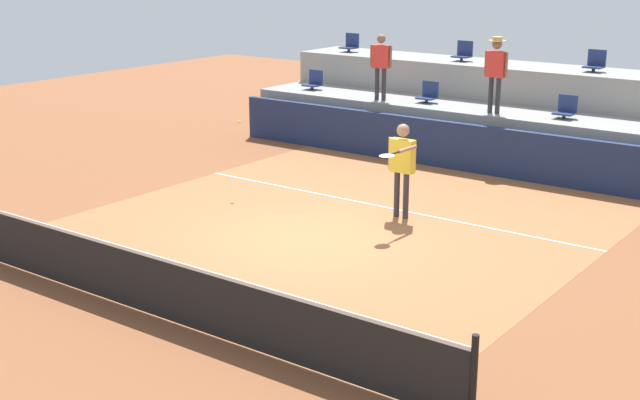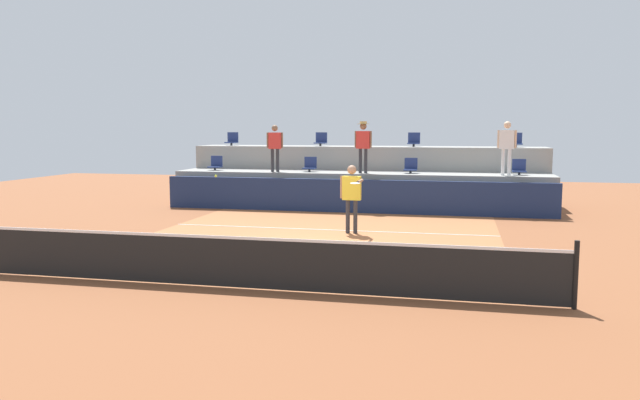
{
  "view_description": "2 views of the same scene",
  "coord_description": "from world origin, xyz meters",
  "px_view_note": "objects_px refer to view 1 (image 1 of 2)",
  "views": [
    {
      "loc": [
        8.79,
        -11.6,
        4.92
      ],
      "look_at": [
        0.57,
        -0.44,
        0.9
      ],
      "focal_mm": 48.65,
      "sensor_mm": 36.0,
      "label": 1
    },
    {
      "loc": [
        3.42,
        -13.85,
        2.77
      ],
      "look_at": [
        0.41,
        -0.63,
        1.19
      ],
      "focal_mm": 34.5,
      "sensor_mm": 36.0,
      "label": 2
    }
  ],
  "objects_px": {
    "spectator_in_white": "(381,61)",
    "spectator_with_hat": "(496,66)",
    "stadium_chair_upper_left": "(463,53)",
    "stadium_chair_upper_far_left": "(350,44)",
    "tennis_player": "(402,161)",
    "tennis_ball": "(239,122)",
    "stadium_chair_lower_right": "(566,109)",
    "stadium_chair_lower_left": "(428,94)",
    "stadium_chair_lower_far_left": "(314,81)",
    "stadium_chair_upper_right": "(595,63)"
  },
  "relations": [
    {
      "from": "tennis_ball",
      "to": "stadium_chair_lower_left",
      "type": "bearing_deg",
      "value": 78.03
    },
    {
      "from": "stadium_chair_upper_far_left",
      "to": "spectator_in_white",
      "type": "bearing_deg",
      "value": -42.03
    },
    {
      "from": "stadium_chair_lower_right",
      "to": "tennis_ball",
      "type": "bearing_deg",
      "value": -129.79
    },
    {
      "from": "tennis_player",
      "to": "spectator_in_white",
      "type": "xyz_separation_m",
      "value": [
        -3.58,
        4.86,
        1.11
      ]
    },
    {
      "from": "stadium_chair_lower_far_left",
      "to": "spectator_in_white",
      "type": "xyz_separation_m",
      "value": [
        2.38,
        -0.38,
        0.77
      ]
    },
    {
      "from": "stadium_chair_upper_left",
      "to": "stadium_chair_lower_far_left",
      "type": "bearing_deg",
      "value": -153.08
    },
    {
      "from": "stadium_chair_lower_right",
      "to": "tennis_player",
      "type": "bearing_deg",
      "value": -102.13
    },
    {
      "from": "spectator_in_white",
      "to": "spectator_with_hat",
      "type": "height_order",
      "value": "spectator_with_hat"
    },
    {
      "from": "stadium_chair_upper_right",
      "to": "tennis_player",
      "type": "height_order",
      "value": "stadium_chair_upper_right"
    },
    {
      "from": "stadium_chair_upper_far_left",
      "to": "stadium_chair_upper_left",
      "type": "height_order",
      "value": "same"
    },
    {
      "from": "stadium_chair_lower_far_left",
      "to": "tennis_player",
      "type": "bearing_deg",
      "value": -41.32
    },
    {
      "from": "stadium_chair_upper_left",
      "to": "stadium_chair_upper_far_left",
      "type": "bearing_deg",
      "value": 180.0
    },
    {
      "from": "stadium_chair_lower_left",
      "to": "stadium_chair_upper_right",
      "type": "bearing_deg",
      "value": 27.22
    },
    {
      "from": "stadium_chair_lower_right",
      "to": "spectator_in_white",
      "type": "bearing_deg",
      "value": -175.34
    },
    {
      "from": "stadium_chair_lower_left",
      "to": "stadium_chair_upper_far_left",
      "type": "height_order",
      "value": "stadium_chair_upper_far_left"
    },
    {
      "from": "stadium_chair_upper_far_left",
      "to": "stadium_chair_upper_left",
      "type": "relative_size",
      "value": 1.0
    },
    {
      "from": "stadium_chair_upper_right",
      "to": "spectator_with_hat",
      "type": "relative_size",
      "value": 0.3
    },
    {
      "from": "stadium_chair_upper_left",
      "to": "tennis_player",
      "type": "distance_m",
      "value": 7.54
    },
    {
      "from": "spectator_with_hat",
      "to": "tennis_player",
      "type": "bearing_deg",
      "value": -84.61
    },
    {
      "from": "stadium_chair_upper_right",
      "to": "spectator_in_white",
      "type": "bearing_deg",
      "value": -154.94
    },
    {
      "from": "stadium_chair_upper_far_left",
      "to": "spectator_with_hat",
      "type": "xyz_separation_m",
      "value": [
        5.55,
        -2.18,
        0.02
      ]
    },
    {
      "from": "stadium_chair_upper_far_left",
      "to": "spectator_in_white",
      "type": "height_order",
      "value": "spectator_in_white"
    },
    {
      "from": "stadium_chair_lower_far_left",
      "to": "tennis_player",
      "type": "xyz_separation_m",
      "value": [
        5.97,
        -5.25,
        -0.34
      ]
    },
    {
      "from": "stadium_chair_lower_right",
      "to": "tennis_player",
      "type": "height_order",
      "value": "tennis_player"
    },
    {
      "from": "tennis_player",
      "to": "stadium_chair_lower_right",
      "type": "bearing_deg",
      "value": 77.87
    },
    {
      "from": "stadium_chair_lower_far_left",
      "to": "tennis_ball",
      "type": "relative_size",
      "value": 7.65
    },
    {
      "from": "stadium_chair_upper_far_left",
      "to": "spectator_in_white",
      "type": "xyz_separation_m",
      "value": [
        2.42,
        -2.18,
        -0.08
      ]
    },
    {
      "from": "stadium_chair_lower_left",
      "to": "stadium_chair_upper_right",
      "type": "height_order",
      "value": "stadium_chair_upper_right"
    },
    {
      "from": "stadium_chair_lower_left",
      "to": "tennis_player",
      "type": "distance_m",
      "value": 5.78
    },
    {
      "from": "tennis_ball",
      "to": "tennis_player",
      "type": "bearing_deg",
      "value": 7.15
    },
    {
      "from": "spectator_with_hat",
      "to": "stadium_chair_lower_left",
      "type": "bearing_deg",
      "value": 168.88
    },
    {
      "from": "stadium_chair_upper_right",
      "to": "tennis_ball",
      "type": "height_order",
      "value": "stadium_chair_upper_right"
    },
    {
      "from": "stadium_chair_lower_right",
      "to": "stadium_chair_upper_far_left",
      "type": "bearing_deg",
      "value": 165.84
    },
    {
      "from": "stadium_chair_lower_left",
      "to": "stadium_chair_lower_right",
      "type": "height_order",
      "value": "same"
    },
    {
      "from": "stadium_chair_upper_right",
      "to": "tennis_player",
      "type": "xyz_separation_m",
      "value": [
        -1.09,
        -7.05,
        -1.19
      ]
    },
    {
      "from": "stadium_chair_lower_far_left",
      "to": "stadium_chair_lower_left",
      "type": "height_order",
      "value": "same"
    },
    {
      "from": "stadium_chair_lower_left",
      "to": "spectator_in_white",
      "type": "height_order",
      "value": "spectator_in_white"
    },
    {
      "from": "stadium_chair_upper_left",
      "to": "tennis_ball",
      "type": "xyz_separation_m",
      "value": [
        -1.2,
        -7.5,
        -0.81
      ]
    },
    {
      "from": "stadium_chair_lower_left",
      "to": "tennis_player",
      "type": "xyz_separation_m",
      "value": [
        2.41,
        -5.25,
        -0.34
      ]
    },
    {
      "from": "stadium_chair_upper_right",
      "to": "spectator_with_hat",
      "type": "bearing_deg",
      "value": -125.29
    },
    {
      "from": "spectator_in_white",
      "to": "spectator_with_hat",
      "type": "bearing_deg",
      "value": 0.0
    },
    {
      "from": "stadium_chair_upper_far_left",
      "to": "tennis_ball",
      "type": "relative_size",
      "value": 7.65
    },
    {
      "from": "spectator_in_white",
      "to": "tennis_ball",
      "type": "relative_size",
      "value": 24.1
    },
    {
      "from": "tennis_player",
      "to": "stadium_chair_upper_left",
      "type": "bearing_deg",
      "value": 108.97
    },
    {
      "from": "stadium_chair_upper_far_left",
      "to": "stadium_chair_upper_right",
      "type": "height_order",
      "value": "same"
    },
    {
      "from": "stadium_chair_upper_right",
      "to": "stadium_chair_upper_far_left",
      "type": "bearing_deg",
      "value": 180.0
    },
    {
      "from": "stadium_chair_lower_far_left",
      "to": "stadium_chair_upper_right",
      "type": "height_order",
      "value": "stadium_chair_upper_right"
    },
    {
      "from": "stadium_chair_lower_left",
      "to": "stadium_chair_upper_left",
      "type": "relative_size",
      "value": 1.0
    },
    {
      "from": "spectator_in_white",
      "to": "stadium_chair_upper_right",
      "type": "bearing_deg",
      "value": 25.06
    },
    {
      "from": "stadium_chair_lower_far_left",
      "to": "stadium_chair_lower_left",
      "type": "distance_m",
      "value": 3.55
    }
  ]
}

